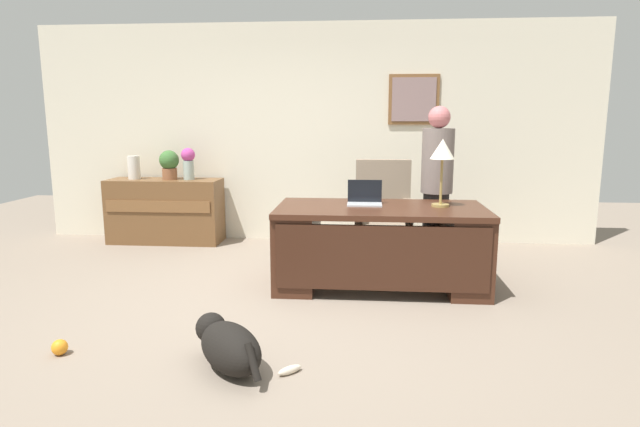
{
  "coord_description": "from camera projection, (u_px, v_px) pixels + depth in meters",
  "views": [
    {
      "loc": [
        0.63,
        -4.07,
        1.55
      ],
      "look_at": [
        0.27,
        0.3,
        0.75
      ],
      "focal_mm": 29.52,
      "sensor_mm": 36.0,
      "label": 1
    }
  ],
  "objects": [
    {
      "name": "person_standing",
      "position": [
        437.0,
        187.0,
        5.34
      ],
      "size": [
        0.32,
        0.32,
        1.67
      ],
      "color": "#262323",
      "rests_on": "ground_plane"
    },
    {
      "name": "back_wall",
      "position": [
        315.0,
        134.0,
        6.62
      ],
      "size": [
        7.0,
        0.16,
        2.7
      ],
      "color": "beige",
      "rests_on": "ground_plane"
    },
    {
      "name": "desk",
      "position": [
        380.0,
        244.0,
        4.83
      ],
      "size": [
        1.9,
        0.96,
        0.75
      ],
      "color": "#422316",
      "rests_on": "ground_plane"
    },
    {
      "name": "dog_toy_bone",
      "position": [
        290.0,
        370.0,
        3.22
      ],
      "size": [
        0.16,
        0.15,
        0.05
      ],
      "primitive_type": "ellipsoid",
      "rotation": [
        0.0,
        0.0,
        3.87
      ],
      "color": "beige",
      "rests_on": "ground_plane"
    },
    {
      "name": "potted_plant",
      "position": [
        169.0,
        163.0,
        6.49
      ],
      "size": [
        0.24,
        0.24,
        0.36
      ],
      "color": "brown",
      "rests_on": "credenza"
    },
    {
      "name": "laptop",
      "position": [
        365.0,
        198.0,
        4.91
      ],
      "size": [
        0.32,
        0.22,
        0.22
      ],
      "color": "#B2B5BA",
      "rests_on": "desk"
    },
    {
      "name": "credenza",
      "position": [
        166.0,
        211.0,
        6.61
      ],
      "size": [
        1.4,
        0.5,
        0.8
      ],
      "color": "brown",
      "rests_on": "ground_plane"
    },
    {
      "name": "dog_toy_ball",
      "position": [
        60.0,
        347.0,
        3.48
      ],
      "size": [
        0.11,
        0.11,
        0.11
      ],
      "primitive_type": "sphere",
      "color": "orange",
      "rests_on": "ground_plane"
    },
    {
      "name": "vase_with_flowers",
      "position": [
        188.0,
        162.0,
        6.47
      ],
      "size": [
        0.17,
        0.17,
        0.39
      ],
      "color": "#A3B7AF",
      "rests_on": "credenza"
    },
    {
      "name": "armchair",
      "position": [
        383.0,
        217.0,
        5.71
      ],
      "size": [
        0.6,
        0.59,
        1.1
      ],
      "color": "gray",
      "rests_on": "ground_plane"
    },
    {
      "name": "ground_plane",
      "position": [
        285.0,
        309.0,
        4.32
      ],
      "size": [
        12.0,
        12.0,
        0.0
      ],
      "primitive_type": "plane",
      "color": "gray"
    },
    {
      "name": "dog_lying",
      "position": [
        228.0,
        345.0,
        3.27
      ],
      "size": [
        0.6,
        0.62,
        0.3
      ],
      "color": "black",
      "rests_on": "ground_plane"
    },
    {
      "name": "desk_lamp",
      "position": [
        442.0,
        153.0,
        4.72
      ],
      "size": [
        0.22,
        0.22,
        0.61
      ],
      "color": "#9E8447",
      "rests_on": "desk"
    },
    {
      "name": "vase_empty",
      "position": [
        134.0,
        168.0,
        6.54
      ],
      "size": [
        0.15,
        0.15,
        0.29
      ],
      "primitive_type": "cylinder",
      "color": "silver",
      "rests_on": "credenza"
    }
  ]
}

